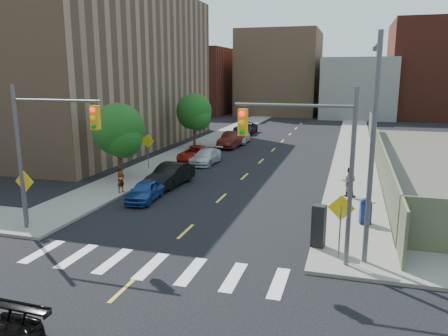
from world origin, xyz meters
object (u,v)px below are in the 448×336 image
Objects in this scene: parked_car_white at (241,137)px; parked_car_maroon at (232,140)px; payphone at (319,226)px; parked_car_blue at (145,191)px; parked_car_red at (195,154)px; parked_car_grey at (245,128)px; mailbox at (366,211)px; pedestrian_east at (349,182)px; parked_car_black at (170,175)px; pedestrian_west at (121,180)px; parked_car_silver at (206,157)px.

parked_car_white is 2.97m from parked_car_maroon.
parked_car_maroon is 2.60× the size of payphone.
parked_car_red reaches higher than parked_car_blue.
mailbox reaches higher than parked_car_grey.
payphone reaches higher than mailbox.
parked_car_blue is at bearing -93.29° from parked_car_white.
parked_car_blue is 12.29m from pedestrian_east.
payphone reaches higher than parked_car_grey.
parked_car_grey is at bearing -57.84° from pedestrian_east.
parked_car_blue is 11.49m from payphone.
parked_car_black is 2.96× the size of pedestrian_west.
parked_car_grey is 2.80× the size of payphone.
parked_car_silver is at bearing 125.15° from mailbox.
pedestrian_east is at bearing -51.09° from parked_car_maroon.
parked_car_white is at bearing 82.15° from parked_car_red.
mailbox is 4.97m from pedestrian_east.
parked_car_silver is at bearing -26.14° from pedestrian_east.
mailbox is at bearing -68.56° from parked_car_grey.
parked_car_silver is 2.34× the size of payphone.
mailbox is at bearing -44.79° from parked_car_red.
parked_car_blue is 0.83× the size of parked_car_silver.
parked_car_black reaches higher than parked_car_grey.
parked_car_black is 0.95× the size of parked_car_maroon.
pedestrian_west is at bearing -92.81° from parked_car_maroon.
parked_car_grey is at bearing 14.93° from pedestrian_west.
pedestrian_west is (-0.80, -11.39, 0.26)m from parked_car_red.
parked_car_black is at bearing 6.99° from pedestrian_east.
payphone is at bearing -73.65° from parked_car_grey.
payphone is (11.80, -16.88, 0.42)m from parked_car_red.
parked_car_maroon is at bearing 124.61° from payphone.
pedestrian_west is at bearing -93.67° from parked_car_grey.
pedestrian_east is at bearing -61.03° from pedestrian_west.
parked_car_silver is at bearing 85.83° from parked_car_blue.
parked_car_silver is 3.33× the size of mailbox.
parked_car_silver is at bearing -88.29° from parked_car_grey.
parked_car_silver is 19.10m from payphone.
parked_car_black is 3.49× the size of mailbox.
parked_car_red is 3.07× the size of pedestrian_west.
payphone reaches higher than parked_car_maroon.
parked_car_red is at bearing -92.13° from parked_car_grey.
parked_car_blue is at bearing -84.96° from parked_car_red.
mailbox is (13.81, -13.23, 0.13)m from parked_car_red.
mailbox is (12.51, -4.76, 0.03)m from parked_car_black.
mailbox reaches higher than parked_car_red.
parked_car_black is at bearing -86.48° from parked_car_maroon.
pedestrian_east is at bearing -29.65° from parked_car_silver.
parked_car_grey reaches higher than parked_car_silver.
pedestrian_east reaches higher than mailbox.
mailbox is at bearing -80.72° from pedestrian_west.
parked_car_black reaches higher than parked_car_red.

